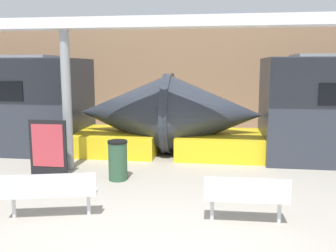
{
  "coord_description": "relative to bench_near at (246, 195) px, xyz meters",
  "views": [
    {
      "loc": [
        1.01,
        -5.18,
        2.84
      ],
      "look_at": [
        -0.28,
        3.74,
        1.4
      ],
      "focal_mm": 40.0,
      "sensor_mm": 36.0,
      "label": 1
    }
  ],
  "objects": [
    {
      "name": "canopy_beam",
      "position": [
        -4.67,
        3.06,
        3.41
      ],
      "size": [
        28.0,
        0.6,
        0.28
      ],
      "primitive_type": "cube",
      "color": "silver",
      "rests_on": "support_column_near"
    },
    {
      "name": "station_wall",
      "position": [
        -1.48,
        10.61,
        1.97
      ],
      "size": [
        56.0,
        0.2,
        5.0
      ],
      "primitive_type": "cube",
      "color": "#937051",
      "rests_on": "ground_plane"
    },
    {
      "name": "poster_board",
      "position": [
        -4.93,
        2.36,
        0.21
      ],
      "size": [
        1.0,
        0.07,
        1.47
      ],
      "color": "black",
      "rests_on": "ground_plane"
    },
    {
      "name": "support_column_near",
      "position": [
        -4.67,
        3.06,
        1.37
      ],
      "size": [
        0.26,
        0.26,
        3.81
      ],
      "primitive_type": "cylinder",
      "color": "gray",
      "rests_on": "ground_plane"
    },
    {
      "name": "trash_bin",
      "position": [
        -3.03,
        2.26,
        -0.03
      ],
      "size": [
        0.49,
        0.49,
        1.01
      ],
      "color": "#2D5138",
      "rests_on": "ground_plane"
    },
    {
      "name": "bench_near",
      "position": [
        0.0,
        0.0,
        0.0
      ],
      "size": [
        1.53,
        0.48,
        0.89
      ],
      "rotation": [
        0.0,
        0.0,
        0.03
      ],
      "color": "silver",
      "rests_on": "ground_plane"
    },
    {
      "name": "bench_far",
      "position": [
        -3.63,
        -0.28,
        0.0
      ],
      "size": [
        1.79,
        0.86,
        0.89
      ],
      "rotation": [
        0.0,
        0.0,
        0.25
      ],
      "color": "silver",
      "rests_on": "ground_plane"
    }
  ]
}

